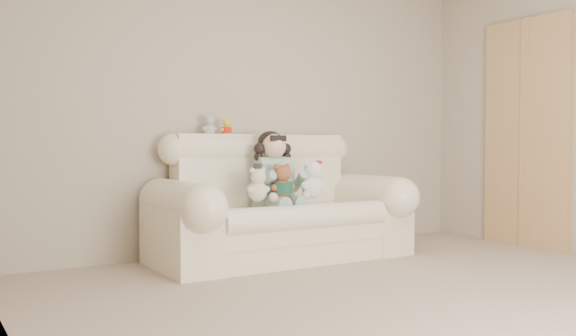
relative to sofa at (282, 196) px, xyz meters
The scene contains 11 objects.
floor 2.06m from the sofa, 88.25° to the right, with size 5.00×5.00×0.00m, color gray.
wall_back 0.94m from the sofa, 83.13° to the left, with size 4.50×4.50×0.00m, color #B4A08F.
wall_left 3.06m from the sofa, 137.66° to the right, with size 5.00×5.00×0.00m, color #B4A08F.
sofa is the anchor object (origin of this frame).
door_panel 2.42m from the sofa, 14.74° to the right, with size 0.06×0.90×2.10m, color tan.
seated_child 0.24m from the sofa, 111.48° to the left, with size 0.39×0.47×0.64m, color #33765D, non-canonical shape.
brown_teddy 0.22m from the sofa, 119.62° to the right, with size 0.22×0.17×0.34m, color brown, non-canonical shape.
white_cat 0.30m from the sofa, 36.45° to the right, with size 0.24×0.18×0.37m, color white, non-canonical shape.
cream_teddy 0.35m from the sofa, 156.45° to the right, with size 0.20×0.15×0.31m, color white, non-canonical shape.
yellow_mini_bear 0.75m from the sofa, 134.41° to the left, with size 0.11×0.09×0.17m, color gold, non-canonical shape.
grey_mini_plush 0.85m from the sofa, 140.32° to the left, with size 0.13×0.10×0.21m, color #B1B0B7, non-canonical shape.
Camera 1 is at (-2.64, -2.31, 0.92)m, focal length 38.42 mm.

